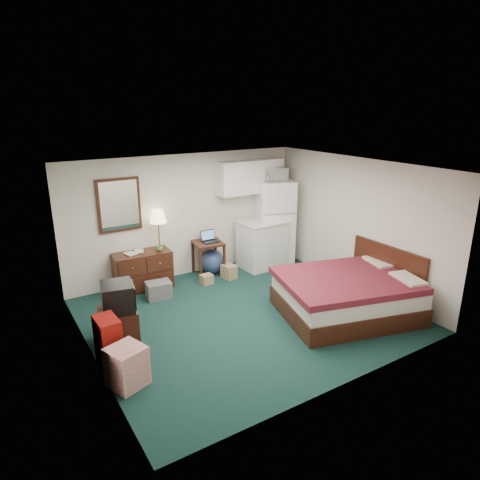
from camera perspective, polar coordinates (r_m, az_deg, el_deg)
floor at (r=7.39m, az=0.68°, el=-9.98°), size 5.00×4.50×0.01m
ceiling at (r=6.60m, az=0.76°, el=9.59°), size 5.00×4.50×0.01m
walls at (r=6.89m, az=0.71°, el=-0.75°), size 5.01×4.51×2.50m
mirror at (r=8.22m, az=-15.83°, el=4.52°), size 0.80×0.06×1.00m
upper_cabinets at (r=9.19m, az=1.37°, el=8.45°), size 1.50×0.35×0.70m
headboard at (r=8.10m, az=19.01°, el=-4.13°), size 0.06×1.56×1.00m
dresser at (r=8.45m, az=-12.83°, el=-4.00°), size 1.10×0.54×0.74m
floor_lamp at (r=8.51m, az=-10.66°, el=-0.93°), size 0.40×0.40×1.51m
desk at (r=8.92m, az=-4.23°, el=-2.46°), size 0.65×0.65×0.72m
exercise_ball at (r=9.02m, az=-3.76°, el=-2.90°), size 0.64×0.64×0.52m
kitchen_counter at (r=9.32m, az=2.93°, el=-0.63°), size 0.93×0.72×1.00m
fridge at (r=9.54m, az=4.55°, el=2.44°), size 0.96×0.96×1.85m
bed at (r=7.49m, az=14.03°, el=-7.21°), size 2.50×2.17×0.69m
tv_stand at (r=6.80m, az=-15.88°, el=-10.90°), size 0.57×0.61×0.51m
suitcase at (r=6.21m, az=-17.14°, el=-12.86°), size 0.30×0.45×0.71m
retail_box at (r=5.82m, az=-14.84°, el=-15.97°), size 0.54×0.54×0.53m
file_bin at (r=8.08m, az=-10.78°, el=-6.56°), size 0.48×0.38×0.31m
cardboard_box_a at (r=8.57m, az=-4.47°, el=-5.24°), size 0.24×0.20×0.19m
cardboard_box_b at (r=8.80m, az=-1.47°, el=-4.24°), size 0.28×0.32×0.28m
laptop at (r=8.76m, az=-3.94°, el=0.43°), size 0.33×0.27×0.22m
crt_tv at (r=6.58m, az=-16.02°, el=-7.34°), size 0.55×0.58×0.43m
microwave at (r=9.32m, az=4.66°, el=8.97°), size 0.54×0.37×0.34m
book_a at (r=8.21m, az=-15.02°, el=-1.17°), size 0.18×0.06×0.25m
book_b at (r=8.34m, az=-13.99°, el=-0.84°), size 0.17×0.07×0.23m
mug at (r=8.33m, az=-10.72°, el=-0.98°), size 0.16×0.14×0.14m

